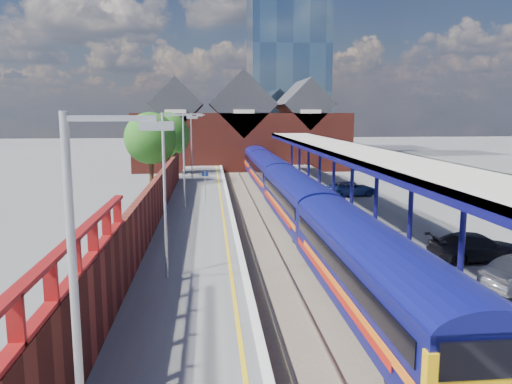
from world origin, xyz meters
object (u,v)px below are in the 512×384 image
Objects in this scene: lamp_post_d at (193,142)px; parked_car_blue at (352,189)px; train at (280,181)px; lamp_post_b at (168,185)px; lamp_post_c at (186,154)px; parked_car_dark at (477,247)px; lamp_post_a at (86,328)px; platform_sign at (205,182)px.

parked_car_blue is (13.83, -11.66, -3.40)m from lamp_post_d.
train is 9.42× the size of lamp_post_b.
lamp_post_c is 1.54× the size of parked_car_dark.
parked_car_blue is at bearing -40.15° from lamp_post_d.
lamp_post_c is (0.00, 30.00, 0.00)m from lamp_post_a.
lamp_post_d reaches higher than parked_car_blue.
parked_car_dark is at bearing -45.94° from lamp_post_c.
lamp_post_a reaches higher than parked_car_blue.
lamp_post_b reaches higher than parked_car_blue.
lamp_post_a is 2.80× the size of platform_sign.
train is 9.42× the size of lamp_post_c.
platform_sign is at bearing -84.44° from lamp_post_d.
platform_sign is at bearing -149.23° from train.
platform_sign reaches higher than train.
lamp_post_b reaches higher than platform_sign.
parked_car_blue is (-0.53, 19.17, -0.06)m from parked_car_dark.
lamp_post_d reaches higher than platform_sign.
lamp_post_c and lamp_post_d have the same top height.
lamp_post_b is at bearing -90.00° from lamp_post_d.
parked_car_dark is at bearing -72.57° from train.
parked_car_blue is at bearing 55.78° from lamp_post_b.
lamp_post_b is (0.00, 14.00, 0.00)m from lamp_post_a.
platform_sign is at bearing 55.74° from lamp_post_c.
lamp_post_a is at bearing 135.83° from parked_car_dark.
lamp_post_c is 14.88m from parked_car_blue.
train is 10.22m from lamp_post_c.
train is 21.70m from parked_car_dark.
train is at bearing -52.22° from lamp_post_d.
lamp_post_a is at bearing 151.73° from parked_car_blue.
lamp_post_a and lamp_post_c have the same top height.
lamp_post_a is 32.11m from platform_sign.
lamp_post_d is at bearing 90.00° from lamp_post_b.
lamp_post_b is (-7.86, -21.87, 2.87)m from train.
lamp_post_b is at bearing -90.00° from lamp_post_c.
lamp_post_b and lamp_post_c have the same top height.
parked_car_blue is (5.97, -1.53, -0.52)m from train.
parked_car_dark is at bearing -52.34° from platform_sign.
parked_car_dark reaches higher than parked_car_blue.
parked_car_blue is (13.83, 34.34, -3.40)m from lamp_post_a.
lamp_post_b is 16.00m from lamp_post_c.
parked_car_blue is at bearing 68.06° from lamp_post_a.
platform_sign is 12.73m from parked_car_blue.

